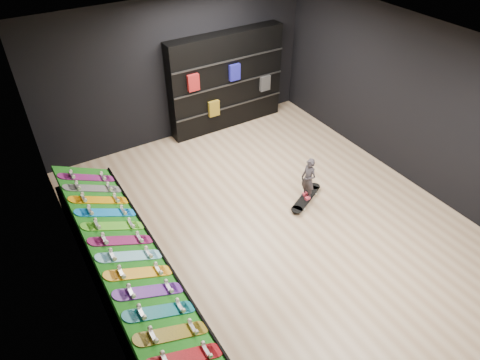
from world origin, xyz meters
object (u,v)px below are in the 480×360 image
display_rack (127,273)px  floor_skateboard (306,199)px  back_shelving (226,81)px  child (307,186)px

display_rack → floor_skateboard: bearing=2.3°
back_shelving → floor_skateboard: size_ratio=2.75×
floor_skateboard → display_rack: bearing=155.5°
back_shelving → child: back_shelving is taller
display_rack → back_shelving: 4.97m
back_shelving → display_rack: bearing=-137.4°
back_shelving → floor_skateboard: 3.35m
display_rack → floor_skateboard: (3.43, 0.14, -0.20)m
display_rack → floor_skateboard: size_ratio=4.59×
back_shelving → child: size_ratio=5.42×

